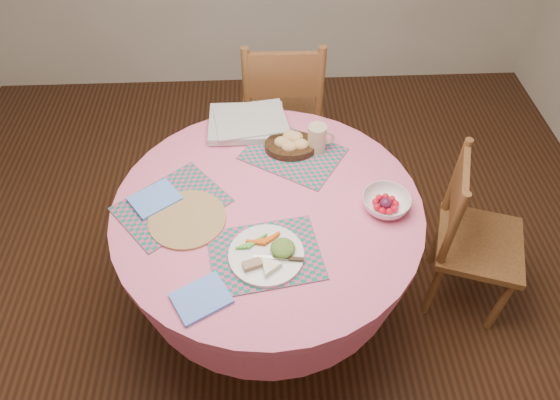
{
  "coord_description": "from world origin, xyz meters",
  "views": [
    {
      "loc": [
        -0.01,
        -1.32,
        2.22
      ],
      "look_at": [
        0.05,
        0.0,
        0.78
      ],
      "focal_mm": 32.0,
      "sensor_mm": 36.0,
      "label": 1
    }
  ],
  "objects": [
    {
      "name": "ground",
      "position": [
        0.0,
        0.0,
        0.0
      ],
      "size": [
        4.0,
        4.0,
        0.0
      ],
      "primitive_type": "plane",
      "color": "#331C0F",
      "rests_on": "ground"
    },
    {
      "name": "chair_back",
      "position": [
        0.11,
        0.94,
        0.51
      ],
      "size": [
        0.46,
        0.44,
        0.98
      ],
      "rotation": [
        0.0,
        0.0,
        3.12
      ],
      "color": "brown",
      "rests_on": "ground"
    },
    {
      "name": "placemat_back",
      "position": [
        0.12,
        0.3,
        0.75
      ],
      "size": [
        0.5,
        0.47,
        0.01
      ],
      "primitive_type": "cube",
      "rotation": [
        0.0,
        0.0,
        -0.57
      ],
      "color": "#136B5E",
      "rests_on": "dining_table"
    },
    {
      "name": "fruit_bowl",
      "position": [
        0.46,
        -0.03,
        0.78
      ],
      "size": [
        0.24,
        0.24,
        0.06
      ],
      "rotation": [
        0.0,
        0.0,
        0.32
      ],
      "color": "white",
      "rests_on": "dining_table"
    },
    {
      "name": "bread_bowl",
      "position": [
        0.11,
        0.33,
        0.79
      ],
      "size": [
        0.23,
        0.23,
        0.08
      ],
      "color": "black",
      "rests_on": "placemat_back"
    },
    {
      "name": "placemat_left",
      "position": [
        -0.38,
        0.02,
        0.75
      ],
      "size": [
        0.5,
        0.49,
        0.01
      ],
      "primitive_type": "cube",
      "rotation": [
        0.0,
        0.0,
        0.69
      ],
      "color": "#136B5E",
      "rests_on": "dining_table"
    },
    {
      "name": "napkin_near",
      "position": [
        -0.24,
        -0.42,
        0.76
      ],
      "size": [
        0.23,
        0.21,
        0.01
      ],
      "primitive_type": "cube",
      "rotation": [
        0.0,
        0.0,
        0.51
      ],
      "color": "#6096F8",
      "rests_on": "dining_table"
    },
    {
      "name": "latte_mug",
      "position": [
        0.23,
        0.32,
        0.82
      ],
      "size": [
        0.12,
        0.08,
        0.13
      ],
      "color": "#C4B287",
      "rests_on": "placemat_back"
    },
    {
      "name": "wicker_trivet",
      "position": [
        -0.31,
        -0.06,
        0.76
      ],
      "size": [
        0.3,
        0.3,
        0.01
      ],
      "primitive_type": "cylinder",
      "color": "#997142",
      "rests_on": "dining_table"
    },
    {
      "name": "dining_table",
      "position": [
        0.0,
        0.0,
        0.56
      ],
      "size": [
        1.24,
        1.24,
        0.75
      ],
      "color": "pink",
      "rests_on": "ground"
    },
    {
      "name": "napkin_far",
      "position": [
        -0.45,
        0.04,
        0.76
      ],
      "size": [
        0.23,
        0.22,
        0.01
      ],
      "primitive_type": "cube",
      "rotation": [
        0.0,
        0.0,
        0.63
      ],
      "color": "#6096F8",
      "rests_on": "placemat_left"
    },
    {
      "name": "dinner_plate",
      "position": [
        -0.0,
        -0.26,
        0.77
      ],
      "size": [
        0.28,
        0.28,
        0.05
      ],
      "rotation": [
        0.0,
        0.0,
        0.31
      ],
      "color": "white",
      "rests_on": "placemat_front"
    },
    {
      "name": "newspaper_stack",
      "position": [
        -0.08,
        0.49,
        0.78
      ],
      "size": [
        0.37,
        0.3,
        0.04
      ],
      "rotation": [
        0.0,
        0.0,
        0.0
      ],
      "color": "silver",
      "rests_on": "dining_table"
    },
    {
      "name": "chair_right",
      "position": [
        0.92,
        0.05,
        0.45
      ],
      "size": [
        0.48,
        0.5,
        0.85
      ],
      "rotation": [
        0.0,
        0.0,
        1.24
      ],
      "color": "brown",
      "rests_on": "ground"
    },
    {
      "name": "placemat_front",
      "position": [
        -0.01,
        -0.24,
        0.75
      ],
      "size": [
        0.44,
        0.36,
        0.01
      ],
      "primitive_type": "cube",
      "rotation": [
        0.0,
        0.0,
        0.16
      ],
      "color": "#136B5E",
      "rests_on": "dining_table"
    }
  ]
}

